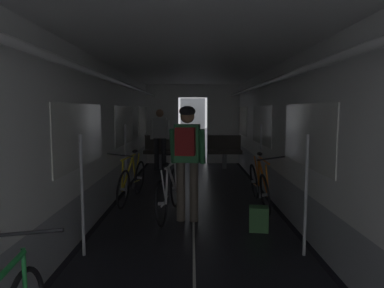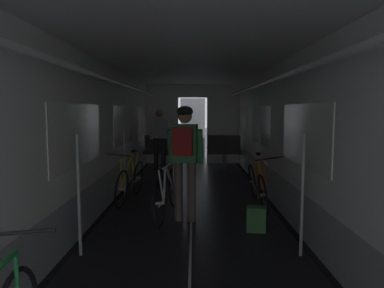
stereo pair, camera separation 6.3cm
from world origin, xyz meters
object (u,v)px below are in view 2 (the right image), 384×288
(bicycle_yellow, at_px, (130,180))
(backpack_on_floor, at_px, (256,219))
(bench_seat_far_left, at_px, (161,149))
(bicycle_white_in_aisle, at_px, (167,192))
(person_standing_near_bench, at_px, (160,135))
(bench_seat_far_right, at_px, (224,149))
(bicycle_orange, at_px, (258,185))
(person_cyclist_aisle, at_px, (185,151))

(bicycle_yellow, bearing_deg, backpack_on_floor, -38.05)
(bench_seat_far_left, bearing_deg, bicycle_white_in_aisle, -83.44)
(bicycle_yellow, bearing_deg, person_standing_near_bench, 85.95)
(bench_seat_far_right, relative_size, bicycle_orange, 0.58)
(person_standing_near_bench, height_order, backpack_on_floor, person_standing_near_bench)
(person_cyclist_aisle, distance_m, backpack_on_floor, 1.41)
(person_cyclist_aisle, bearing_deg, bicycle_white_in_aisle, 138.12)
(bench_seat_far_right, distance_m, bicycle_white_in_aisle, 4.66)
(person_standing_near_bench, bearing_deg, bench_seat_far_left, 90.41)
(person_standing_near_bench, relative_size, backpack_on_floor, 4.96)
(person_cyclist_aisle, bearing_deg, bench_seat_far_left, 99.66)
(bench_seat_far_right, xyz_separation_m, bicycle_white_in_aisle, (-1.28, -4.48, -0.18))
(bench_seat_far_right, distance_m, bicycle_orange, 3.94)
(person_cyclist_aisle, distance_m, person_standing_near_bench, 4.44)
(bicycle_orange, height_order, person_cyclist_aisle, person_cyclist_aisle)
(bicycle_orange, bearing_deg, bicycle_yellow, 171.08)
(bench_seat_far_left, bearing_deg, bicycle_orange, -62.47)
(bench_seat_far_left, height_order, bicycle_yellow, bench_seat_far_left)
(person_cyclist_aisle, relative_size, bicycle_white_in_aisle, 1.03)
(bicycle_white_in_aisle, relative_size, person_standing_near_bench, 1.00)
(bicycle_white_in_aisle, bearing_deg, bench_seat_far_left, 96.56)
(bench_seat_far_left, xyz_separation_m, bicycle_orange, (2.05, -3.93, -0.19))
(bench_seat_far_right, bearing_deg, bicycle_white_in_aisle, -106.00)
(bicycle_white_in_aisle, bearing_deg, bicycle_yellow, 129.15)
(bench_seat_far_right, bearing_deg, person_cyclist_aisle, -101.83)
(bicycle_white_in_aisle, height_order, person_standing_near_bench, person_standing_near_bench)
(person_standing_near_bench, bearing_deg, person_cyclist_aisle, -79.56)
(bench_seat_far_left, xyz_separation_m, person_cyclist_aisle, (0.81, -4.74, 0.50))
(bench_seat_far_right, bearing_deg, bench_seat_far_left, 180.00)
(bench_seat_far_left, xyz_separation_m, person_standing_near_bench, (0.00, -0.38, 0.41))
(bicycle_yellow, xyz_separation_m, bicycle_white_in_aisle, (0.74, -0.91, 0.00))
(bicycle_orange, bearing_deg, person_standing_near_bench, 119.93)
(bicycle_orange, bearing_deg, backpack_on_floor, -101.28)
(person_standing_near_bench, bearing_deg, bicycle_yellow, -94.05)
(bicycle_orange, relative_size, person_cyclist_aisle, 0.98)
(bench_seat_far_right, height_order, person_cyclist_aisle, person_cyclist_aisle)
(bench_seat_far_right, distance_m, person_cyclist_aisle, 4.87)
(person_cyclist_aisle, bearing_deg, bicycle_orange, 33.22)
(bicycle_orange, distance_m, bicycle_white_in_aisle, 1.63)
(bench_seat_far_right, xyz_separation_m, bicycle_orange, (0.25, -3.93, -0.19))
(bench_seat_far_right, bearing_deg, bicycle_yellow, -119.53)
(bicycle_yellow, xyz_separation_m, person_standing_near_bench, (0.23, 3.20, 0.59))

